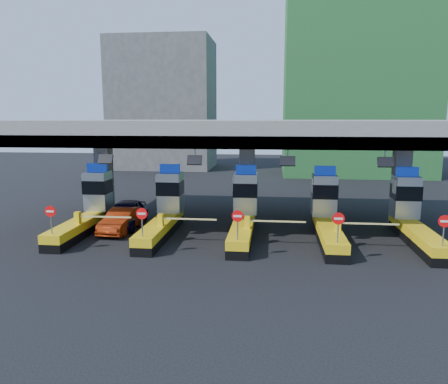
# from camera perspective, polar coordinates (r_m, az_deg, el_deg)

# --- Properties ---
(ground) EXTENTS (120.00, 120.00, 0.00)m
(ground) POSITION_cam_1_polar(r_m,az_deg,el_deg) (27.14, 2.57, -5.63)
(ground) COLOR black
(ground) RESTS_ON ground
(toll_canopy) EXTENTS (28.00, 12.09, 7.00)m
(toll_canopy) POSITION_cam_1_polar(r_m,az_deg,el_deg) (29.07, 3.06, 7.64)
(toll_canopy) COLOR slate
(toll_canopy) RESTS_ON ground
(toll_lane_far_left) EXTENTS (4.43, 8.00, 4.16)m
(toll_lane_far_left) POSITION_cam_1_polar(r_m,az_deg,el_deg) (29.46, -17.17, -2.04)
(toll_lane_far_left) COLOR black
(toll_lane_far_left) RESTS_ON ground
(toll_lane_left) EXTENTS (4.43, 8.00, 4.16)m
(toll_lane_left) POSITION_cam_1_polar(r_m,az_deg,el_deg) (27.85, -7.69, -2.35)
(toll_lane_left) COLOR black
(toll_lane_left) RESTS_ON ground
(toll_lane_center) EXTENTS (4.43, 8.00, 4.16)m
(toll_lane_center) POSITION_cam_1_polar(r_m,az_deg,el_deg) (27.08, 2.64, -2.62)
(toll_lane_center) COLOR black
(toll_lane_center) RESTS_ON ground
(toll_lane_right) EXTENTS (4.43, 8.00, 4.16)m
(toll_lane_right) POSITION_cam_1_polar(r_m,az_deg,el_deg) (27.22, 13.21, -2.81)
(toll_lane_right) COLOR black
(toll_lane_right) RESTS_ON ground
(toll_lane_far_right) EXTENTS (4.43, 8.00, 4.16)m
(toll_lane_far_right) POSITION_cam_1_polar(r_m,az_deg,el_deg) (28.26, 23.34, -2.90)
(toll_lane_far_right) COLOR black
(toll_lane_far_right) RESTS_ON ground
(bg_building_scaffold) EXTENTS (18.00, 12.00, 28.00)m
(bg_building_scaffold) POSITION_cam_1_polar(r_m,az_deg,el_deg) (59.42, 17.03, 15.88)
(bg_building_scaffold) COLOR #1E5926
(bg_building_scaffold) RESTS_ON ground
(bg_building_concrete) EXTENTS (14.00, 10.00, 18.00)m
(bg_building_concrete) POSITION_cam_1_polar(r_m,az_deg,el_deg) (64.11, -7.90, 11.24)
(bg_building_concrete) COLOR #4C4C49
(bg_building_concrete) RESTS_ON ground
(van) EXTENTS (2.21, 5.17, 1.74)m
(van) POSITION_cam_1_polar(r_m,az_deg,el_deg) (29.73, -12.73, -2.78)
(van) COLOR black
(van) RESTS_ON ground
(red_car) EXTENTS (1.82, 4.56, 1.48)m
(red_car) POSITION_cam_1_polar(r_m,az_deg,el_deg) (28.53, -13.18, -3.59)
(red_car) COLOR maroon
(red_car) RESTS_ON ground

